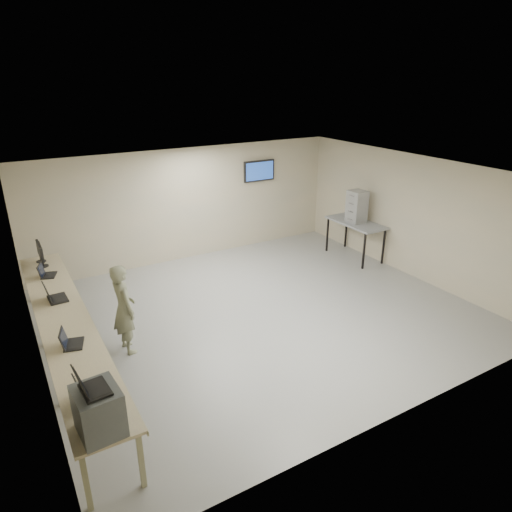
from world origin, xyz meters
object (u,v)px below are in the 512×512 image
workbench (65,323)px  side_table (356,225)px  equipment_box (99,411)px  soldier (124,309)px

workbench → side_table: size_ratio=3.76×
equipment_box → soldier: soldier is taller
side_table → workbench: bearing=-169.5°
equipment_box → side_table: equipment_box is taller
workbench → side_table: (7.19, 1.33, 0.06)m
soldier → side_table: 6.39m
equipment_box → soldier: size_ratio=0.33×
side_table → soldier: bearing=-168.4°
equipment_box → side_table: size_ratio=0.33×
side_table → equipment_box: bearing=-150.7°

